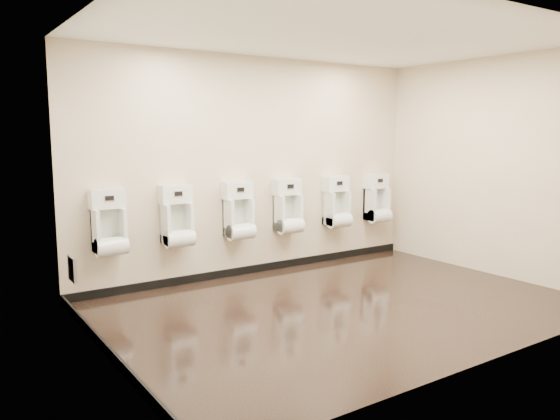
{
  "coord_description": "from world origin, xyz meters",
  "views": [
    {
      "loc": [
        -3.69,
        -4.31,
        1.83
      ],
      "look_at": [
        -0.45,
        0.55,
        1.01
      ],
      "focal_mm": 35.0,
      "sensor_mm": 36.0,
      "label": 1
    }
  ],
  "objects_px": {
    "access_panel": "(72,269)",
    "urinal_1": "(177,221)",
    "urinal_5": "(377,202)",
    "urinal_2": "(239,215)",
    "urinal_3": "(288,210)",
    "urinal_4": "(337,206)",
    "urinal_0": "(109,227)"
  },
  "relations": [
    {
      "from": "access_panel",
      "to": "urinal_1",
      "type": "distance_m",
      "value": 1.4
    },
    {
      "from": "urinal_5",
      "to": "urinal_2",
      "type": "bearing_deg",
      "value": 180.0
    },
    {
      "from": "urinal_3",
      "to": "urinal_4",
      "type": "distance_m",
      "value": 0.84
    },
    {
      "from": "access_panel",
      "to": "urinal_1",
      "type": "xyz_separation_m",
      "value": [
        1.3,
        0.42,
        0.31
      ]
    },
    {
      "from": "urinal_4",
      "to": "urinal_2",
      "type": "bearing_deg",
      "value": 180.0
    },
    {
      "from": "access_panel",
      "to": "urinal_3",
      "type": "xyz_separation_m",
      "value": [
        2.89,
        0.42,
        0.31
      ]
    },
    {
      "from": "access_panel",
      "to": "urinal_3",
      "type": "bearing_deg",
      "value": 8.34
    },
    {
      "from": "access_panel",
      "to": "urinal_2",
      "type": "distance_m",
      "value": 2.19
    },
    {
      "from": "access_panel",
      "to": "urinal_0",
      "type": "relative_size",
      "value": 0.35
    },
    {
      "from": "urinal_2",
      "to": "urinal_5",
      "type": "relative_size",
      "value": 1.0
    },
    {
      "from": "urinal_0",
      "to": "urinal_5",
      "type": "bearing_deg",
      "value": 0.0
    },
    {
      "from": "urinal_5",
      "to": "access_panel",
      "type": "bearing_deg",
      "value": -174.64
    },
    {
      "from": "urinal_3",
      "to": "urinal_4",
      "type": "xyz_separation_m",
      "value": [
        0.84,
        0.0,
        0.0
      ]
    },
    {
      "from": "urinal_0",
      "to": "urinal_3",
      "type": "relative_size",
      "value": 1.0
    },
    {
      "from": "urinal_2",
      "to": "urinal_5",
      "type": "distance_m",
      "value": 2.38
    },
    {
      "from": "urinal_0",
      "to": "urinal_3",
      "type": "bearing_deg",
      "value": 0.0
    },
    {
      "from": "urinal_2",
      "to": "urinal_4",
      "type": "bearing_deg",
      "value": 0.0
    },
    {
      "from": "urinal_5",
      "to": "urinal_4",
      "type": "bearing_deg",
      "value": 180.0
    },
    {
      "from": "urinal_0",
      "to": "urinal_2",
      "type": "relative_size",
      "value": 1.0
    },
    {
      "from": "urinal_0",
      "to": "urinal_1",
      "type": "height_order",
      "value": "same"
    },
    {
      "from": "access_panel",
      "to": "urinal_4",
      "type": "bearing_deg",
      "value": 6.48
    },
    {
      "from": "urinal_1",
      "to": "urinal_4",
      "type": "bearing_deg",
      "value": 0.0
    },
    {
      "from": "urinal_2",
      "to": "urinal_5",
      "type": "xyz_separation_m",
      "value": [
        2.38,
        0.0,
        0.0
      ]
    },
    {
      "from": "urinal_1",
      "to": "urinal_5",
      "type": "relative_size",
      "value": 1.0
    },
    {
      "from": "access_panel",
      "to": "urinal_1",
      "type": "bearing_deg",
      "value": 18.03
    },
    {
      "from": "urinal_1",
      "to": "urinal_4",
      "type": "xyz_separation_m",
      "value": [
        2.43,
        0.0,
        0.0
      ]
    },
    {
      "from": "access_panel",
      "to": "urinal_5",
      "type": "bearing_deg",
      "value": 5.36
    },
    {
      "from": "urinal_1",
      "to": "urinal_2",
      "type": "xyz_separation_m",
      "value": [
        0.83,
        0.0,
        0.0
      ]
    },
    {
      "from": "urinal_1",
      "to": "urinal_3",
      "type": "relative_size",
      "value": 1.0
    },
    {
      "from": "urinal_1",
      "to": "urinal_2",
      "type": "height_order",
      "value": "same"
    },
    {
      "from": "access_panel",
      "to": "urinal_2",
      "type": "height_order",
      "value": "urinal_2"
    },
    {
      "from": "urinal_3",
      "to": "urinal_5",
      "type": "bearing_deg",
      "value": 0.0
    }
  ]
}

